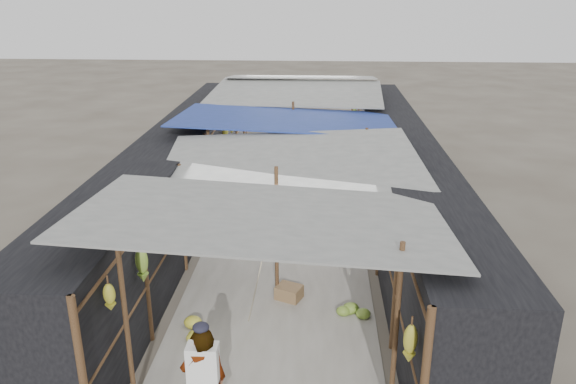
% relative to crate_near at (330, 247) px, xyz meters
% --- Properties ---
extents(aisle_slab, '(3.60, 16.00, 0.02)m').
position_rel_crate_near_xyz_m(aisle_slab, '(-1.02, 1.57, -0.14)').
color(aisle_slab, '#9E998E').
rests_on(aisle_slab, ground).
extents(stall_left, '(1.40, 15.00, 2.30)m').
position_rel_crate_near_xyz_m(stall_left, '(-3.72, 1.57, 1.00)').
color(stall_left, black).
rests_on(stall_left, ground).
extents(stall_right, '(1.40, 15.00, 2.30)m').
position_rel_crate_near_xyz_m(stall_right, '(1.68, 1.57, 1.00)').
color(stall_right, black).
rests_on(stall_right, ground).
extents(crate_near, '(0.58, 0.50, 0.31)m').
position_rel_crate_near_xyz_m(crate_near, '(0.00, 0.00, 0.00)').
color(crate_near, olive).
rests_on(crate_near, ground).
extents(crate_mid, '(0.56, 0.52, 0.27)m').
position_rel_crate_near_xyz_m(crate_mid, '(-0.78, -2.00, -0.02)').
color(crate_mid, olive).
rests_on(crate_mid, ground).
extents(crate_back, '(0.54, 0.48, 0.29)m').
position_rel_crate_near_xyz_m(crate_back, '(-1.88, 2.03, -0.01)').
color(crate_back, olive).
rests_on(crate_back, ground).
extents(black_basin, '(0.61, 0.61, 0.18)m').
position_rel_crate_near_xyz_m(black_basin, '(-0.05, 2.06, -0.06)').
color(black_basin, black).
rests_on(black_basin, ground).
extents(vendor_elderly, '(0.67, 0.54, 1.60)m').
position_rel_crate_near_xyz_m(vendor_elderly, '(-1.68, -5.43, 0.65)').
color(vendor_elderly, white).
rests_on(vendor_elderly, ground).
extents(shopper_blue, '(0.89, 0.70, 1.83)m').
position_rel_crate_near_xyz_m(shopper_blue, '(-1.95, 1.39, 0.76)').
color(shopper_blue, '#2156A6').
rests_on(shopper_blue, ground).
extents(vendor_seated, '(0.48, 0.66, 0.91)m').
position_rel_crate_near_xyz_m(vendor_seated, '(0.15, 1.14, 0.30)').
color(vendor_seated, '#514A46').
rests_on(vendor_seated, ground).
extents(market_canopy, '(5.62, 15.20, 2.77)m').
position_rel_crate_near_xyz_m(market_canopy, '(-0.99, 1.91, 2.25)').
color(market_canopy, brown).
rests_on(market_canopy, ground).
extents(hanging_bananas, '(3.95, 14.29, 0.77)m').
position_rel_crate_near_xyz_m(hanging_bananas, '(-1.07, 1.61, 1.53)').
color(hanging_bananas, '#ABA52C').
rests_on(hanging_bananas, ground).
extents(floor_bananas, '(3.70, 10.31, 0.32)m').
position_rel_crate_near_xyz_m(floor_bananas, '(-1.23, 0.83, -0.01)').
color(floor_bananas, '#ABA52C').
rests_on(floor_bananas, ground).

